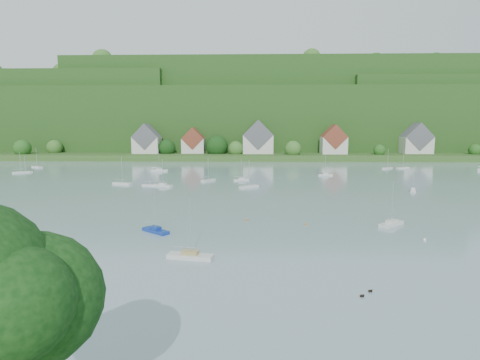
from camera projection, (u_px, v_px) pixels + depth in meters
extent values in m
sphere|color=black|center=(35.00, 299.00, 14.84)|extent=(5.20, 5.20, 5.20)
sphere|color=black|center=(26.00, 300.00, 16.25)|extent=(4.40, 4.40, 4.40)
sphere|color=black|center=(14.00, 304.00, 12.85)|extent=(4.00, 4.00, 4.00)
cube|color=#2D521F|center=(249.00, 155.00, 219.86)|extent=(600.00, 60.00, 3.00)
cube|color=#1C4415|center=(249.00, 123.00, 291.61)|extent=(620.00, 160.00, 40.00)
cube|color=#1C4415|center=(44.00, 118.00, 280.35)|extent=(200.00, 120.00, 52.00)
cube|color=#1C4415|center=(263.00, 112.00, 285.29)|extent=(240.00, 130.00, 60.00)
cube|color=#1C4415|center=(479.00, 120.00, 267.12)|extent=(200.00, 110.00, 48.00)
sphere|color=#1D4D17|center=(475.00, 150.00, 201.15)|extent=(6.45, 6.45, 6.45)
sphere|color=#255820|center=(55.00, 148.00, 213.82)|extent=(8.61, 8.61, 8.61)
sphere|color=#1D4D17|center=(22.00, 148.00, 203.22)|extent=(9.03, 9.03, 9.03)
sphere|color=#255820|center=(236.00, 149.00, 203.52)|extent=(8.19, 8.19, 8.19)
sphere|color=#255820|center=(152.00, 150.00, 207.01)|extent=(6.49, 6.49, 6.49)
sphere|color=#255820|center=(334.00, 146.00, 209.99)|extent=(12.16, 12.16, 12.16)
sphere|color=#255820|center=(293.00, 149.00, 198.76)|extent=(8.73, 8.73, 8.73)
sphere|color=black|center=(167.00, 148.00, 206.45)|extent=(9.32, 9.32, 9.32)
sphere|color=#1D4D17|center=(379.00, 151.00, 199.38)|extent=(6.24, 6.24, 6.24)
sphere|color=black|center=(411.00, 148.00, 211.42)|extent=(8.16, 8.16, 8.16)
sphere|color=black|center=(217.00, 146.00, 206.09)|extent=(11.92, 11.92, 11.92)
sphere|color=#255820|center=(61.00, 72.00, 244.56)|extent=(10.52, 10.52, 10.52)
sphere|color=#1D4D17|center=(133.00, 79.00, 277.85)|extent=(10.29, 10.29, 10.29)
sphere|color=#255820|center=(6.00, 80.00, 279.96)|extent=(7.15, 7.15, 7.15)
sphere|color=black|center=(151.00, 77.00, 265.84)|extent=(7.18, 7.18, 7.18)
sphere|color=#1D4D17|center=(307.00, 64.00, 265.25)|extent=(12.83, 12.83, 12.83)
sphere|color=#255820|center=(189.00, 63.00, 254.83)|extent=(8.18, 8.18, 8.18)
sphere|color=#1D4D17|center=(251.00, 70.00, 290.70)|extent=(12.73, 12.73, 12.73)
sphere|color=#1D4D17|center=(376.00, 62.00, 253.68)|extent=(11.50, 11.50, 11.50)
sphere|color=#1D4D17|center=(332.00, 68.00, 284.29)|extent=(14.65, 14.65, 14.65)
sphere|color=#255820|center=(312.00, 58.00, 241.77)|extent=(11.95, 11.95, 11.95)
sphere|color=#1D4D17|center=(435.00, 60.00, 246.83)|extent=(9.76, 9.76, 9.76)
sphere|color=#255820|center=(186.00, 70.00, 286.86)|extent=(7.07, 7.07, 7.07)
sphere|color=black|center=(244.00, 63.00, 254.94)|extent=(8.21, 8.21, 8.21)
sphere|color=#255820|center=(218.00, 67.00, 278.94)|extent=(12.24, 12.24, 12.24)
sphere|color=#255820|center=(424.00, 62.00, 251.34)|extent=(9.00, 9.00, 9.00)
sphere|color=#255820|center=(103.00, 60.00, 250.01)|extent=(13.65, 13.65, 13.65)
sphere|color=#1D4D17|center=(395.00, 66.00, 266.58)|extent=(8.03, 8.03, 8.03)
sphere|color=#255820|center=(393.00, 82.00, 268.46)|extent=(14.97, 14.97, 14.97)
sphere|color=#1D4D17|center=(363.00, 83.00, 266.67)|extent=(9.78, 9.78, 9.78)
sphere|color=#1D4D17|center=(423.00, 82.00, 264.38)|extent=(12.02, 12.02, 12.02)
sphere|color=black|center=(465.00, 78.00, 245.38)|extent=(11.57, 11.57, 11.57)
sphere|color=#1D4D17|center=(451.00, 75.00, 232.63)|extent=(12.65, 12.65, 12.65)
sphere|color=#255820|center=(480.00, 78.00, 237.75)|extent=(8.28, 8.28, 8.28)
sphere|color=#255820|center=(397.00, 81.00, 257.60)|extent=(9.48, 9.48, 9.48)
sphere|color=#1D4D17|center=(194.00, 92.00, 276.96)|extent=(12.01, 12.01, 12.01)
sphere|color=black|center=(423.00, 89.00, 262.82)|extent=(15.08, 15.08, 15.08)
sphere|color=#255820|center=(399.00, 91.00, 278.60)|extent=(15.99, 15.99, 15.99)
sphere|color=black|center=(244.00, 92.00, 285.84)|extent=(15.72, 15.72, 15.72)
sphere|color=#1D4D17|center=(264.00, 93.00, 281.32)|extent=(10.54, 10.54, 10.54)
sphere|color=#1D4D17|center=(16.00, 97.00, 317.40)|extent=(8.18, 8.18, 8.18)
sphere|color=black|center=(30.00, 96.00, 307.97)|extent=(8.74, 8.74, 8.74)
cube|color=beige|center=(147.00, 145.00, 207.69)|extent=(14.00, 10.00, 9.00)
cube|color=#53535A|center=(147.00, 137.00, 207.07)|extent=(14.00, 10.40, 14.00)
cube|color=beige|center=(194.00, 146.00, 209.05)|extent=(12.00, 9.00, 8.00)
cube|color=brown|center=(193.00, 138.00, 208.50)|extent=(12.00, 9.36, 12.00)
cube|color=beige|center=(258.00, 144.00, 206.95)|extent=(16.00, 11.00, 10.00)
cube|color=#53535A|center=(258.00, 135.00, 206.27)|extent=(16.00, 11.44, 16.00)
cube|color=beige|center=(333.00, 145.00, 203.94)|extent=(13.00, 10.00, 9.00)
cube|color=brown|center=(334.00, 137.00, 203.32)|extent=(13.00, 10.40, 13.00)
cube|color=beige|center=(416.00, 145.00, 206.66)|extent=(15.00, 10.00, 9.00)
cube|color=#53535A|center=(417.00, 137.00, 206.04)|extent=(15.00, 10.40, 15.00)
cube|color=navy|center=(156.00, 231.00, 62.79)|extent=(5.13, 4.48, 0.54)
cube|color=navy|center=(155.00, 228.00, 62.72)|extent=(2.12, 1.98, 0.50)
cylinder|color=silver|center=(155.00, 209.00, 62.30)|extent=(0.10, 0.10, 6.69)
cylinder|color=silver|center=(152.00, 223.00, 63.14)|extent=(2.36, 1.88, 0.08)
cube|color=silver|center=(190.00, 256.00, 50.22)|extent=(6.25, 2.78, 0.60)
cube|color=tan|center=(190.00, 252.00, 50.15)|extent=(2.30, 1.55, 0.50)
cylinder|color=silver|center=(190.00, 226.00, 49.66)|extent=(0.10, 0.10, 7.56)
cylinder|color=silver|center=(184.00, 247.00, 50.25)|extent=(3.28, 0.69, 0.08)
cube|color=silver|center=(391.00, 224.00, 67.15)|extent=(5.41, 5.02, 0.58)
cube|color=silver|center=(391.00, 221.00, 67.07)|extent=(2.27, 2.18, 0.50)
cylinder|color=silver|center=(392.00, 202.00, 66.61)|extent=(0.10, 0.10, 7.22)
cylinder|color=silver|center=(389.00, 218.00, 66.44)|extent=(2.44, 2.15, 0.08)
sphere|color=orange|center=(72.00, 271.00, 46.13)|extent=(0.39, 0.39, 0.39)
sphere|color=white|center=(425.00, 241.00, 58.34)|extent=(0.46, 0.46, 0.46)
sphere|color=orange|center=(306.00, 225.00, 67.67)|extent=(0.42, 0.42, 0.42)
sphere|color=orange|center=(246.00, 220.00, 70.87)|extent=(0.44, 0.44, 0.44)
sphere|color=orange|center=(35.00, 230.00, 64.09)|extent=(0.49, 0.49, 0.49)
ellipsoid|color=black|center=(362.00, 296.00, 38.95)|extent=(0.46, 0.29, 0.29)
sphere|color=black|center=(364.00, 295.00, 38.92)|extent=(0.13, 0.13, 0.13)
ellipsoid|color=black|center=(370.00, 291.00, 40.10)|extent=(0.46, 0.29, 0.29)
sphere|color=black|center=(372.00, 290.00, 40.08)|extent=(0.13, 0.13, 0.13)
cube|color=silver|center=(249.00, 187.00, 109.47)|extent=(5.77, 4.84, 0.59)
cylinder|color=silver|center=(249.00, 173.00, 108.92)|extent=(0.10, 0.10, 7.42)
cylinder|color=silver|center=(246.00, 183.00, 108.81)|extent=(2.68, 1.99, 0.08)
cube|color=silver|center=(159.00, 171.00, 149.63)|extent=(6.70, 3.49, 0.65)
cube|color=silver|center=(159.00, 169.00, 149.55)|extent=(2.52, 1.83, 0.50)
cylinder|color=silver|center=(159.00, 159.00, 149.03)|extent=(0.10, 0.10, 8.06)
cylinder|color=silver|center=(157.00, 167.00, 149.22)|extent=(3.44, 1.04, 0.08)
cube|color=silver|center=(25.00, 172.00, 145.42)|extent=(4.74, 3.57, 0.47)
cylinder|color=silver|center=(25.00, 164.00, 144.99)|extent=(0.10, 0.10, 5.92)
cylinder|color=silver|center=(23.00, 169.00, 144.92)|extent=(2.27, 1.41, 0.08)
cube|color=silver|center=(387.00, 168.00, 158.79)|extent=(5.55, 5.56, 0.61)
cylinder|color=silver|center=(388.00, 158.00, 158.22)|extent=(0.10, 0.10, 7.67)
cylinder|color=silver|center=(386.00, 165.00, 157.99)|extent=(2.44, 2.45, 0.08)
cube|color=silver|center=(413.00, 190.00, 103.31)|extent=(2.93, 4.85, 0.47)
cube|color=silver|center=(413.00, 188.00, 103.25)|extent=(1.45, 1.86, 0.50)
cylinder|color=silver|center=(414.00, 179.00, 102.88)|extent=(0.10, 0.10, 5.86)
cylinder|color=silver|center=(413.00, 186.00, 102.52)|extent=(1.01, 2.43, 0.08)
cube|color=silver|center=(150.00, 185.00, 112.27)|extent=(4.78, 1.94, 0.46)
cylinder|color=silver|center=(150.00, 175.00, 111.85)|extent=(0.10, 0.10, 5.81)
cylinder|color=silver|center=(148.00, 181.00, 112.23)|extent=(2.54, 0.44, 0.08)
cube|color=silver|center=(208.00, 180.00, 122.46)|extent=(4.41, 5.51, 0.56)
cylinder|color=silver|center=(208.00, 169.00, 121.95)|extent=(0.10, 0.10, 6.98)
cylinder|color=silver|center=(207.00, 177.00, 121.62)|extent=(1.78, 2.59, 0.08)
cube|color=silver|center=(241.00, 180.00, 123.40)|extent=(5.32, 2.95, 0.51)
cube|color=silver|center=(241.00, 178.00, 123.33)|extent=(2.02, 1.51, 0.50)
cylinder|color=silver|center=(241.00, 169.00, 122.93)|extent=(0.10, 0.10, 6.41)
cylinder|color=silver|center=(239.00, 176.00, 123.03)|extent=(2.71, 0.95, 0.08)
cube|color=silver|center=(21.00, 172.00, 144.13)|extent=(5.71, 4.91, 0.59)
cylinder|color=silver|center=(20.00, 162.00, 143.59)|extent=(0.10, 0.10, 7.40)
cylinder|color=silver|center=(18.00, 169.00, 143.45)|extent=(2.64, 2.04, 0.08)
cube|color=silver|center=(122.00, 183.00, 115.33)|extent=(6.34, 3.58, 0.61)
cylinder|color=silver|center=(122.00, 170.00, 114.77)|extent=(0.10, 0.10, 7.64)
cylinder|color=silver|center=(120.00, 179.00, 115.48)|extent=(3.21, 1.15, 0.08)
cube|color=silver|center=(163.00, 186.00, 111.21)|extent=(6.01, 3.90, 0.59)
cube|color=silver|center=(163.00, 184.00, 111.14)|extent=(2.34, 1.89, 0.50)
cylinder|color=silver|center=(163.00, 172.00, 110.67)|extent=(0.10, 0.10, 7.32)
cylinder|color=silver|center=(160.00, 181.00, 111.43)|extent=(2.97, 1.40, 0.08)
cube|color=silver|center=(403.00, 168.00, 159.54)|extent=(5.86, 3.73, 0.57)
cylinder|color=silver|center=(403.00, 159.00, 159.01)|extent=(0.10, 0.10, 7.12)
cylinder|color=silver|center=(401.00, 165.00, 159.06)|extent=(2.91, 1.32, 0.08)
cube|color=silver|center=(325.00, 175.00, 136.06)|extent=(5.31, 2.00, 0.52)
cube|color=silver|center=(325.00, 174.00, 135.99)|extent=(1.91, 1.21, 0.50)
cylinder|color=silver|center=(326.00, 165.00, 135.59)|extent=(0.10, 0.10, 6.48)
cylinder|color=silver|center=(323.00, 172.00, 135.84)|extent=(2.84, 0.39, 0.08)
cube|color=silver|center=(37.00, 167.00, 163.26)|extent=(6.27, 4.92, 0.63)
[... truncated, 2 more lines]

